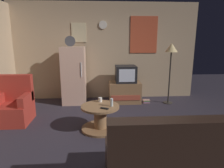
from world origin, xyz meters
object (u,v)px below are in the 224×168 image
at_px(armchair, 14,106).
at_px(crt_tv, 126,74).
at_px(remote_control, 105,108).
at_px(book_stack, 146,101).
at_px(mug_ceramic_white, 100,100).
at_px(wine_glass, 112,102).
at_px(couch, 179,160).
at_px(fridge, 74,75).
at_px(coffee_table, 100,118).
at_px(standing_lamp, 171,52).
at_px(tv_stand, 125,92).

bearing_deg(armchair, crt_tv, 24.88).
bearing_deg(remote_control, book_stack, 86.57).
height_order(mug_ceramic_white, remote_control, mug_ceramic_white).
bearing_deg(wine_glass, remote_control, -135.12).
relative_size(mug_ceramic_white, couch, 0.05).
bearing_deg(crt_tv, book_stack, -9.46).
bearing_deg(armchair, mug_ceramic_white, -8.18).
relative_size(armchair, book_stack, 5.01).
bearing_deg(couch, fridge, 116.50).
height_order(fridge, coffee_table, fridge).
bearing_deg(mug_ceramic_white, coffee_table, -90.63).
xyz_separation_m(fridge, armchair, (-1.11, -1.20, -0.42)).
distance_m(remote_control, book_stack, 2.13).
relative_size(crt_tv, wine_glass, 3.60).
xyz_separation_m(standing_lamp, coffee_table, (-1.84, -1.48, -1.12)).
bearing_deg(tv_stand, book_stack, -9.22).
height_order(coffee_table, book_stack, coffee_table).
bearing_deg(coffee_table, standing_lamp, 38.77).
bearing_deg(standing_lamp, couch, -107.18).
bearing_deg(standing_lamp, fridge, 175.32).
xyz_separation_m(fridge, wine_glass, (0.89, -1.73, -0.20)).
distance_m(standing_lamp, book_stack, 1.44).
bearing_deg(fridge, armchair, -132.72).
bearing_deg(armchair, book_stack, 19.15).
xyz_separation_m(crt_tv, mug_ceramic_white, (-0.69, -1.41, -0.26)).
xyz_separation_m(tv_stand, remote_control, (-0.59, -1.82, 0.20)).
xyz_separation_m(fridge, standing_lamp, (2.52, -0.21, 0.60)).
relative_size(fridge, book_stack, 9.23).
height_order(wine_glass, mug_ceramic_white, wine_glass).
relative_size(crt_tv, mug_ceramic_white, 6.00).
xyz_separation_m(fridge, mug_ceramic_white, (0.68, -1.45, -0.23)).
distance_m(tv_stand, standing_lamp, 1.59).
bearing_deg(book_stack, standing_lamp, -6.37).
bearing_deg(coffee_table, couch, -58.94).
xyz_separation_m(coffee_table, book_stack, (1.25, 1.54, -0.20)).
bearing_deg(mug_ceramic_white, wine_glass, -52.27).
distance_m(crt_tv, couch, 3.19).
relative_size(wine_glass, mug_ceramic_white, 1.67).
distance_m(remote_control, armchair, 1.98).
distance_m(fridge, mug_ceramic_white, 1.62).
distance_m(coffee_table, wine_glass, 0.38).
bearing_deg(coffee_table, armchair, 164.81).
height_order(coffee_table, mug_ceramic_white, mug_ceramic_white).
xyz_separation_m(wine_glass, book_stack, (1.04, 1.59, -0.51)).
bearing_deg(standing_lamp, coffee_table, -141.23).
xyz_separation_m(mug_ceramic_white, book_stack, (1.25, 1.31, -0.48)).
bearing_deg(tv_stand, armchair, -154.91).
distance_m(tv_stand, coffee_table, 1.77).
bearing_deg(coffee_table, tv_stand, 67.71).
relative_size(standing_lamp, book_stack, 8.29).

